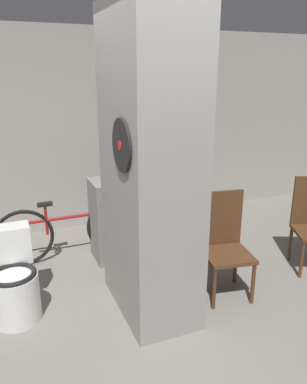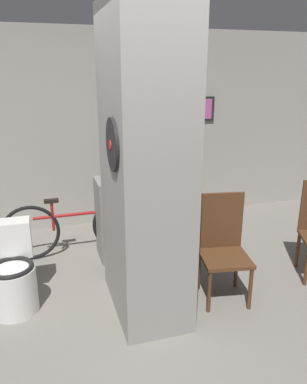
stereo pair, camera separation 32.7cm
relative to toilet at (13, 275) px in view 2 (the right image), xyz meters
The scene contains 9 objects.
ground_plane 1.36m from the toilet, 38.05° to the right, with size 14.00×14.00×0.00m, color slate.
wall_back 2.31m from the toilet, 60.04° to the left, with size 8.00×0.09×2.60m.
pillar_center 1.54m from the toilet, 14.92° to the right, with size 0.61×1.02×2.60m.
counter_shelf 1.64m from the toilet, 26.32° to the left, with size 1.15×0.44×0.92m.
toilet is the anchor object (origin of this frame).
chair_near_pillar 1.93m from the toilet, 10.45° to the right, with size 0.50×0.50×0.99m.
bicycle 1.12m from the toilet, 53.77° to the left, with size 1.68×0.42×0.70m.
bottle_tall 1.60m from the toilet, 31.43° to the left, with size 0.07×0.07×0.26m.
bottle_short 1.46m from the toilet, 31.17° to the left, with size 0.08×0.08×0.20m.
Camera 2 is at (-0.70, -2.37, 2.07)m, focal length 35.00 mm.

